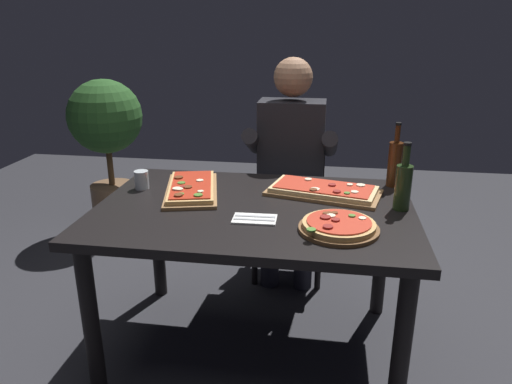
{
  "coord_description": "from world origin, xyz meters",
  "views": [
    {
      "loc": [
        0.31,
        -1.95,
        1.51
      ],
      "look_at": [
        0.0,
        0.05,
        0.79
      ],
      "focal_mm": 33.59,
      "sensor_mm": 36.0,
      "label": 1
    }
  ],
  "objects_px": {
    "wine_bottle_dark": "(403,185)",
    "diner_chair": "(291,196)",
    "tumbler_near_camera": "(142,180)",
    "dining_table": "(254,226)",
    "seated_diner": "(290,162)",
    "pizza_rectangular_left": "(191,188)",
    "oil_bottle_amber": "(395,163)",
    "pizza_round_far": "(339,226)",
    "pizza_rectangular_front": "(324,190)",
    "potted_plant_corner": "(107,135)"
  },
  "relations": [
    {
      "from": "wine_bottle_dark",
      "to": "diner_chair",
      "type": "relative_size",
      "value": 0.34
    },
    {
      "from": "wine_bottle_dark",
      "to": "tumbler_near_camera",
      "type": "height_order",
      "value": "wine_bottle_dark"
    },
    {
      "from": "dining_table",
      "to": "seated_diner",
      "type": "bearing_deg",
      "value": 82.33
    },
    {
      "from": "pizza_rectangular_left",
      "to": "oil_bottle_amber",
      "type": "bearing_deg",
      "value": 14.09
    },
    {
      "from": "seated_diner",
      "to": "pizza_rectangular_left",
      "type": "bearing_deg",
      "value": -125.65
    },
    {
      "from": "tumbler_near_camera",
      "to": "pizza_rectangular_left",
      "type": "bearing_deg",
      "value": -3.23
    },
    {
      "from": "pizza_rectangular_left",
      "to": "pizza_round_far",
      "type": "height_order",
      "value": "same"
    },
    {
      "from": "pizza_rectangular_front",
      "to": "seated_diner",
      "type": "distance_m",
      "value": 0.57
    },
    {
      "from": "tumbler_near_camera",
      "to": "wine_bottle_dark",
      "type": "bearing_deg",
      "value": -4.26
    },
    {
      "from": "wine_bottle_dark",
      "to": "seated_diner",
      "type": "distance_m",
      "value": 0.87
    },
    {
      "from": "pizza_rectangular_front",
      "to": "potted_plant_corner",
      "type": "relative_size",
      "value": 0.5
    },
    {
      "from": "pizza_rectangular_front",
      "to": "tumbler_near_camera",
      "type": "height_order",
      "value": "tumbler_near_camera"
    },
    {
      "from": "oil_bottle_amber",
      "to": "tumbler_near_camera",
      "type": "bearing_deg",
      "value": -169.41
    },
    {
      "from": "dining_table",
      "to": "seated_diner",
      "type": "height_order",
      "value": "seated_diner"
    },
    {
      "from": "oil_bottle_amber",
      "to": "tumbler_near_camera",
      "type": "distance_m",
      "value": 1.24
    },
    {
      "from": "dining_table",
      "to": "seated_diner",
      "type": "xyz_separation_m",
      "value": [
        0.1,
        0.74,
        0.1
      ]
    },
    {
      "from": "tumbler_near_camera",
      "to": "seated_diner",
      "type": "xyz_separation_m",
      "value": [
        0.68,
        0.58,
        -0.04
      ]
    },
    {
      "from": "dining_table",
      "to": "diner_chair",
      "type": "relative_size",
      "value": 1.61
    },
    {
      "from": "pizza_rectangular_left",
      "to": "potted_plant_corner",
      "type": "height_order",
      "value": "potted_plant_corner"
    },
    {
      "from": "dining_table",
      "to": "pizza_rectangular_left",
      "type": "distance_m",
      "value": 0.37
    },
    {
      "from": "pizza_rectangular_front",
      "to": "pizza_round_far",
      "type": "relative_size",
      "value": 1.8
    },
    {
      "from": "diner_chair",
      "to": "potted_plant_corner",
      "type": "distance_m",
      "value": 1.49
    },
    {
      "from": "tumbler_near_camera",
      "to": "seated_diner",
      "type": "relative_size",
      "value": 0.07
    },
    {
      "from": "pizza_rectangular_front",
      "to": "oil_bottle_amber",
      "type": "bearing_deg",
      "value": 27.91
    },
    {
      "from": "pizza_rectangular_left",
      "to": "wine_bottle_dark",
      "type": "bearing_deg",
      "value": -4.53
    },
    {
      "from": "pizza_rectangular_left",
      "to": "oil_bottle_amber",
      "type": "xyz_separation_m",
      "value": [
        0.97,
        0.24,
        0.1
      ]
    },
    {
      "from": "dining_table",
      "to": "diner_chair",
      "type": "bearing_deg",
      "value": 83.4
    },
    {
      "from": "oil_bottle_amber",
      "to": "seated_diner",
      "type": "relative_size",
      "value": 0.24
    },
    {
      "from": "dining_table",
      "to": "diner_chair",
      "type": "height_order",
      "value": "diner_chair"
    },
    {
      "from": "tumbler_near_camera",
      "to": "pizza_round_far",
      "type": "bearing_deg",
      "value": -21.09
    },
    {
      "from": "pizza_round_far",
      "to": "tumbler_near_camera",
      "type": "xyz_separation_m",
      "value": [
        -0.95,
        0.37,
        0.02
      ]
    },
    {
      "from": "pizza_round_far",
      "to": "wine_bottle_dark",
      "type": "height_order",
      "value": "wine_bottle_dark"
    },
    {
      "from": "pizza_rectangular_front",
      "to": "pizza_rectangular_left",
      "type": "distance_m",
      "value": 0.63
    },
    {
      "from": "pizza_rectangular_left",
      "to": "tumbler_near_camera",
      "type": "distance_m",
      "value": 0.26
    },
    {
      "from": "pizza_rectangular_front",
      "to": "diner_chair",
      "type": "relative_size",
      "value": 0.65
    },
    {
      "from": "potted_plant_corner",
      "to": "dining_table",
      "type": "bearing_deg",
      "value": -44.93
    },
    {
      "from": "potted_plant_corner",
      "to": "wine_bottle_dark",
      "type": "bearing_deg",
      "value": -32.46
    },
    {
      "from": "pizza_rectangular_left",
      "to": "seated_diner",
      "type": "bearing_deg",
      "value": 54.35
    },
    {
      "from": "pizza_round_far",
      "to": "wine_bottle_dark",
      "type": "relative_size",
      "value": 1.06
    },
    {
      "from": "pizza_round_far",
      "to": "seated_diner",
      "type": "relative_size",
      "value": 0.24
    },
    {
      "from": "wine_bottle_dark",
      "to": "diner_chair",
      "type": "bearing_deg",
      "value": 124.26
    },
    {
      "from": "wine_bottle_dark",
      "to": "tumbler_near_camera",
      "type": "xyz_separation_m",
      "value": [
        -1.22,
        0.09,
        -0.07
      ]
    },
    {
      "from": "dining_table",
      "to": "oil_bottle_amber",
      "type": "distance_m",
      "value": 0.78
    },
    {
      "from": "oil_bottle_amber",
      "to": "seated_diner",
      "type": "bearing_deg",
      "value": 146.87
    },
    {
      "from": "wine_bottle_dark",
      "to": "tumbler_near_camera",
      "type": "distance_m",
      "value": 1.22
    },
    {
      "from": "pizza_rectangular_front",
      "to": "wine_bottle_dark",
      "type": "xyz_separation_m",
      "value": [
        0.34,
        -0.14,
        0.09
      ]
    },
    {
      "from": "pizza_rectangular_left",
      "to": "oil_bottle_amber",
      "type": "height_order",
      "value": "oil_bottle_amber"
    },
    {
      "from": "dining_table",
      "to": "pizza_round_far",
      "type": "xyz_separation_m",
      "value": [
        0.37,
        -0.21,
        0.12
      ]
    },
    {
      "from": "pizza_rectangular_front",
      "to": "pizza_round_far",
      "type": "bearing_deg",
      "value": -81.01
    },
    {
      "from": "pizza_rectangular_front",
      "to": "tumbler_near_camera",
      "type": "bearing_deg",
      "value": -176.81
    }
  ]
}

